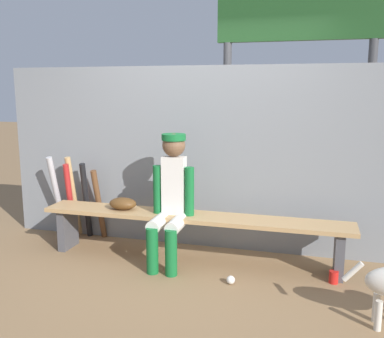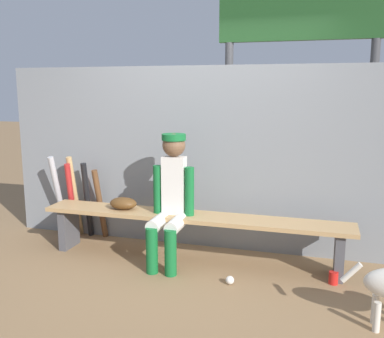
# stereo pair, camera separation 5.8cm
# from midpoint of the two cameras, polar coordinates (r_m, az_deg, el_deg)

# --- Properties ---
(ground_plane) EXTENTS (30.00, 30.00, 0.00)m
(ground_plane) POSITION_cam_midpoint_polar(r_m,az_deg,el_deg) (4.40, -0.38, -11.83)
(ground_plane) COLOR olive
(chainlink_fence) EXTENTS (4.46, 0.03, 1.90)m
(chainlink_fence) POSITION_cam_midpoint_polar(r_m,az_deg,el_deg) (4.56, 1.15, 1.37)
(chainlink_fence) COLOR gray
(chainlink_fence) RESTS_ON ground_plane
(dugout_bench) EXTENTS (3.03, 0.36, 0.47)m
(dugout_bench) POSITION_cam_midpoint_polar(r_m,az_deg,el_deg) (4.27, -0.39, -7.18)
(dugout_bench) COLOR tan
(dugout_bench) RESTS_ON ground_plane
(player_seated) EXTENTS (0.41, 0.55, 1.25)m
(player_seated) POSITION_cam_midpoint_polar(r_m,az_deg,el_deg) (4.14, -3.20, -3.42)
(player_seated) COLOR silver
(player_seated) RESTS_ON ground_plane
(baseball_glove) EXTENTS (0.28, 0.20, 0.12)m
(baseball_glove) POSITION_cam_midpoint_polar(r_m,az_deg,el_deg) (4.48, -9.36, -4.46)
(baseball_glove) COLOR #593819
(baseball_glove) RESTS_ON dugout_bench
(bat_wood_dark) EXTENTS (0.10, 0.23, 0.80)m
(bat_wood_dark) POSITION_cam_midpoint_polar(r_m,az_deg,el_deg) (4.99, -12.34, -4.51)
(bat_wood_dark) COLOR brown
(bat_wood_dark) RESTS_ON ground_plane
(bat_aluminum_black) EXTENTS (0.08, 0.20, 0.87)m
(bat_aluminum_black) POSITION_cam_midpoint_polar(r_m,az_deg,el_deg) (5.06, -13.93, -3.99)
(bat_aluminum_black) COLOR black
(bat_aluminum_black) RESTS_ON ground_plane
(bat_aluminum_red) EXTENTS (0.08, 0.20, 0.86)m
(bat_aluminum_red) POSITION_cam_midpoint_polar(r_m,az_deg,el_deg) (5.08, -15.89, -4.04)
(bat_aluminum_red) COLOR #B22323
(bat_aluminum_red) RESTS_ON ground_plane
(bat_wood_tan) EXTENTS (0.07, 0.24, 0.93)m
(bat_wood_tan) POSITION_cam_midpoint_polar(r_m,az_deg,el_deg) (5.13, -15.46, -3.49)
(bat_wood_tan) COLOR tan
(bat_wood_tan) RESTS_ON ground_plane
(bat_aluminum_silver) EXTENTS (0.08, 0.29, 0.94)m
(bat_aluminum_silver) POSITION_cam_midpoint_polar(r_m,az_deg,el_deg) (5.20, -17.44, -3.40)
(bat_aluminum_silver) COLOR #B7B7BC
(bat_aluminum_silver) RESTS_ON ground_plane
(baseball) EXTENTS (0.07, 0.07, 0.07)m
(baseball) POSITION_cam_midpoint_polar(r_m,az_deg,el_deg) (3.92, 4.63, -14.20)
(baseball) COLOR white
(baseball) RESTS_ON ground_plane
(cup_on_ground) EXTENTS (0.08, 0.08, 0.11)m
(cup_on_ground) POSITION_cam_midpoint_polar(r_m,az_deg,el_deg) (4.10, 17.56, -13.26)
(cup_on_ground) COLOR red
(cup_on_ground) RESTS_ON ground_plane
(cup_on_bench) EXTENTS (0.08, 0.08, 0.11)m
(cup_on_bench) POSITION_cam_midpoint_polar(r_m,az_deg,el_deg) (4.35, -4.51, -4.85)
(cup_on_bench) COLOR red
(cup_on_bench) RESTS_ON dugout_bench
(scoreboard) EXTENTS (2.16, 0.27, 3.40)m
(scoreboard) POSITION_cam_midpoint_polar(r_m,az_deg,el_deg) (5.43, 14.01, 17.52)
(scoreboard) COLOR #3F3F42
(scoreboard) RESTS_ON ground_plane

